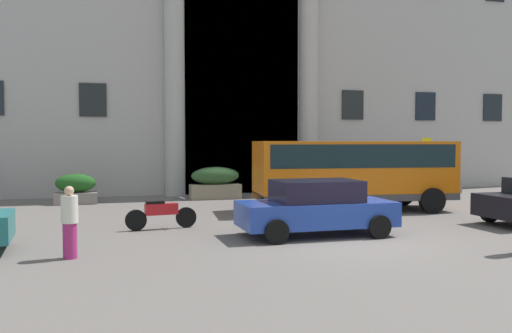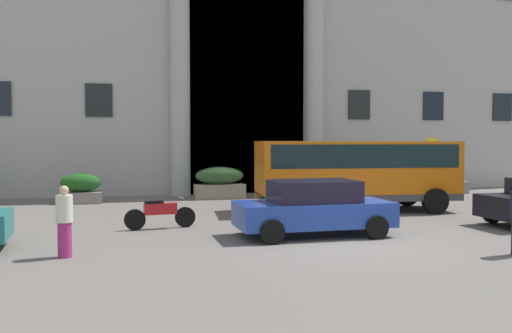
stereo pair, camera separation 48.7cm
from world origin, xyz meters
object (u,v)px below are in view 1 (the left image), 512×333
(hedge_planter_entrance_left, at_px, (76,189))
(motorcycle_near_kerb, at_px, (160,213))
(hedge_planter_west, at_px, (215,184))
(orange_minibus, at_px, (354,169))
(hedge_planter_entrance_right, at_px, (322,183))
(pedestrian_man_red_shirt, at_px, (70,222))
(hedge_planter_far_west, at_px, (442,180))
(parked_sedan_far, at_px, (316,208))
(bus_stop_sign, at_px, (426,162))

(hedge_planter_entrance_left, bearing_deg, motorcycle_near_kerb, -70.24)
(hedge_planter_entrance_left, relative_size, hedge_planter_west, 0.75)
(orange_minibus, xyz_separation_m, hedge_planter_entrance_right, (0.87, 5.05, -0.92))
(pedestrian_man_red_shirt, bearing_deg, hedge_planter_far_west, -51.54)
(hedge_planter_far_west, relative_size, pedestrian_man_red_shirt, 1.04)
(parked_sedan_far, bearing_deg, bus_stop_sign, 40.58)
(bus_stop_sign, relative_size, parked_sedan_far, 0.64)
(hedge_planter_entrance_right, bearing_deg, hedge_planter_far_west, -0.55)
(pedestrian_man_red_shirt, bearing_deg, parked_sedan_far, -73.22)
(hedge_planter_entrance_right, relative_size, motorcycle_near_kerb, 0.95)
(orange_minibus, xyz_separation_m, hedge_planter_west, (-4.05, 5.19, -0.85))
(parked_sedan_far, relative_size, motorcycle_near_kerb, 2.01)
(orange_minibus, height_order, hedge_planter_west, orange_minibus)
(hedge_planter_entrance_right, distance_m, pedestrian_man_red_shirt, 14.89)
(parked_sedan_far, xyz_separation_m, motorcycle_near_kerb, (-3.94, 2.18, -0.30))
(hedge_planter_entrance_left, bearing_deg, bus_stop_sign, -11.35)
(motorcycle_near_kerb, bearing_deg, orange_minibus, 10.34)
(hedge_planter_entrance_right, bearing_deg, hedge_planter_west, 178.34)
(hedge_planter_entrance_left, bearing_deg, hedge_planter_far_west, -0.05)
(hedge_planter_entrance_right, height_order, pedestrian_man_red_shirt, pedestrian_man_red_shirt)
(motorcycle_near_kerb, bearing_deg, parked_sedan_far, -36.13)
(hedge_planter_entrance_left, distance_m, parked_sedan_far, 11.51)
(orange_minibus, bearing_deg, motorcycle_near_kerb, -156.58)
(hedge_planter_far_west, relative_size, hedge_planter_west, 0.75)
(hedge_planter_entrance_right, xyz_separation_m, parked_sedan_far, (-4.14, -9.50, 0.14))
(hedge_planter_west, distance_m, pedestrian_man_red_shirt, 12.13)
(parked_sedan_far, bearing_deg, hedge_planter_far_west, 42.00)
(orange_minibus, relative_size, pedestrian_man_red_shirt, 4.61)
(hedge_planter_west, xyz_separation_m, pedestrian_man_red_shirt, (-5.44, -10.84, 0.11))
(bus_stop_sign, relative_size, hedge_planter_entrance_left, 1.61)
(orange_minibus, relative_size, parked_sedan_far, 1.75)
(hedge_planter_far_west, bearing_deg, hedge_planter_entrance_right, 179.45)
(hedge_planter_entrance_left, xyz_separation_m, hedge_planter_entrance_right, (10.69, 0.04, 0.02))
(hedge_planter_far_west, height_order, hedge_planter_entrance_right, hedge_planter_far_west)
(motorcycle_near_kerb, xyz_separation_m, pedestrian_man_red_shirt, (-2.28, -3.38, 0.33))
(orange_minibus, distance_m, hedge_planter_entrance_right, 5.20)
(hedge_planter_entrance_left, xyz_separation_m, pedestrian_man_red_shirt, (0.33, -10.65, 0.20))
(bus_stop_sign, distance_m, hedge_planter_entrance_right, 4.69)
(hedge_planter_far_west, bearing_deg, hedge_planter_entrance_left, 179.95)
(hedge_planter_entrance_left, height_order, motorcycle_near_kerb, hedge_planter_entrance_left)
(hedge_planter_west, relative_size, hedge_planter_entrance_right, 1.13)
(bus_stop_sign, bearing_deg, hedge_planter_west, 160.20)
(bus_stop_sign, xyz_separation_m, hedge_planter_entrance_left, (-14.23, 2.86, -1.06))
(hedge_planter_entrance_right, bearing_deg, hedge_planter_entrance_left, -179.76)
(bus_stop_sign, bearing_deg, parked_sedan_far, -139.30)
(orange_minibus, relative_size, bus_stop_sign, 2.73)
(hedge_planter_entrance_left, xyz_separation_m, motorcycle_near_kerb, (2.61, -7.27, -0.13))
(motorcycle_near_kerb, bearing_deg, hedge_planter_entrance_left, 102.63)
(hedge_planter_entrance_left, bearing_deg, pedestrian_man_red_shirt, -88.22)
(bus_stop_sign, xyz_separation_m, hedge_planter_far_west, (2.77, 2.84, -1.03))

